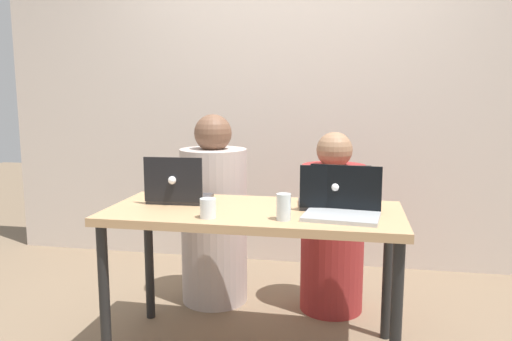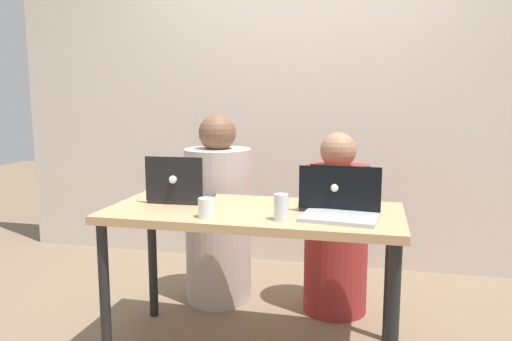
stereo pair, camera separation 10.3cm
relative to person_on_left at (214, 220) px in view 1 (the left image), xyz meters
The scene contains 9 objects.
back_wall 1.16m from the person_on_left, 66.93° to the left, with size 4.50×0.10×2.44m, color beige.
desk 0.70m from the person_on_left, 58.15° to the right, with size 1.42×0.63×0.73m.
person_on_left is the anchor object (origin of this frame).
person_on_right 0.73m from the person_on_left, ahead, with size 0.38×0.38×1.07m.
laptop_front_right 1.05m from the person_on_left, 39.43° to the right, with size 0.36×0.28×0.23m.
laptop_back_left 0.56m from the person_on_left, 95.94° to the right, with size 0.31×0.29×0.24m.
laptop_back_right 0.92m from the person_on_left, 33.24° to the right, with size 0.36×0.28×0.22m.
water_glass_left 0.85m from the person_on_left, 76.20° to the right, with size 0.07×0.07×0.09m.
water_glass_right 0.97m from the person_on_left, 55.11° to the right, with size 0.06×0.06×0.12m.
Camera 1 is at (0.45, -2.31, 1.29)m, focal length 35.00 mm.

